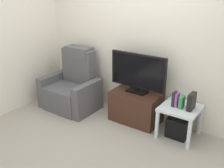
% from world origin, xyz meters
% --- Properties ---
extents(ground_plane, '(6.40, 6.40, 0.00)m').
position_xyz_m(ground_plane, '(0.00, 0.00, 0.00)').
color(ground_plane, '#9E998E').
extents(wall_back, '(6.40, 0.06, 2.60)m').
position_xyz_m(wall_back, '(0.00, 1.13, 1.30)').
color(wall_back, silver).
rests_on(wall_back, ground).
extents(wall_side, '(0.06, 4.48, 2.60)m').
position_xyz_m(wall_side, '(-1.88, 0.00, 1.30)').
color(wall_side, silver).
rests_on(wall_side, ground).
extents(tv_stand, '(0.79, 0.49, 0.51)m').
position_xyz_m(tv_stand, '(0.14, 0.83, 0.26)').
color(tv_stand, '#3D2319').
rests_on(tv_stand, ground).
extents(television, '(0.94, 0.20, 0.63)m').
position_xyz_m(television, '(0.14, 0.84, 0.84)').
color(television, black).
rests_on(television, tv_stand).
extents(recliner_armchair, '(0.98, 0.78, 1.08)m').
position_xyz_m(recliner_armchair, '(-1.08, 0.64, 0.37)').
color(recliner_armchair, '#515156').
rests_on(recliner_armchair, ground).
extents(side_table, '(0.54, 0.54, 0.48)m').
position_xyz_m(side_table, '(0.89, 0.79, 0.40)').
color(side_table, silver).
rests_on(side_table, ground).
extents(subwoofer_box, '(0.30, 0.30, 0.30)m').
position_xyz_m(subwoofer_box, '(0.89, 0.79, 0.15)').
color(subwoofer_box, black).
rests_on(subwoofer_box, ground).
extents(book_leftmost, '(0.04, 0.11, 0.22)m').
position_xyz_m(book_leftmost, '(0.79, 0.77, 0.58)').
color(book_leftmost, '#262626').
rests_on(book_leftmost, side_table).
extents(book_middle, '(0.04, 0.11, 0.21)m').
position_xyz_m(book_middle, '(0.84, 0.77, 0.58)').
color(book_middle, purple).
rests_on(book_middle, side_table).
extents(book_rightmost, '(0.05, 0.13, 0.18)m').
position_xyz_m(book_rightmost, '(0.91, 0.77, 0.56)').
color(book_rightmost, '#388C4C').
rests_on(book_rightmost, side_table).
extents(game_console, '(0.07, 0.20, 0.24)m').
position_xyz_m(game_console, '(1.04, 0.80, 0.60)').
color(game_console, black).
rests_on(game_console, side_table).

